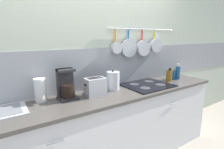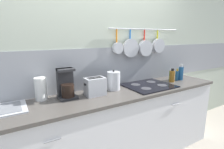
% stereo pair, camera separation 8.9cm
% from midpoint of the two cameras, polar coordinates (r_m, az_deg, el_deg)
% --- Properties ---
extents(wall_back, '(7.20, 0.15, 2.60)m').
position_cam_midpoint_polar(wall_back, '(2.23, -2.85, 4.73)').
color(wall_back, '#B2BCA8').
rests_on(wall_back, ground_plane).
extents(cabinet_base, '(3.03, 0.56, 0.90)m').
position_cam_midpoint_polar(cabinet_base, '(2.23, 1.52, -18.03)').
color(cabinet_base, silver).
rests_on(cabinet_base, ground_plane).
extents(countertop, '(3.07, 0.58, 0.03)m').
position_cam_midpoint_polar(countertop, '(2.03, 1.59, -6.63)').
color(countertop, '#4C4742').
rests_on(countertop, cabinet_base).
extents(paper_towel_roll, '(0.12, 0.12, 0.24)m').
position_cam_midpoint_polar(paper_towel_roll, '(1.92, -21.03, -4.41)').
color(paper_towel_roll, white).
rests_on(paper_towel_roll, countertop).
extents(coffee_maker, '(0.19, 0.18, 0.32)m').
position_cam_midpoint_polar(coffee_maker, '(1.90, -13.39, -3.65)').
color(coffee_maker, '#262628').
rests_on(coffee_maker, countertop).
extents(toaster, '(0.24, 0.15, 0.20)m').
position_cam_midpoint_polar(toaster, '(1.95, -4.24, -3.91)').
color(toaster, '#B7BABF').
rests_on(toaster, countertop).
extents(kettle, '(0.16, 0.16, 0.25)m').
position_cam_midpoint_polar(kettle, '(2.14, 1.69, -2.04)').
color(kettle, '#B7BABF').
rests_on(kettle, countertop).
extents(cooktop, '(0.61, 0.52, 0.01)m').
position_cam_midpoint_polar(cooktop, '(2.38, 12.94, -3.51)').
color(cooktop, black).
rests_on(cooktop, countertop).
extents(bottle_dish_soap, '(0.07, 0.07, 0.19)m').
position_cam_midpoint_polar(bottle_dish_soap, '(2.66, 19.96, -0.46)').
color(bottle_dish_soap, '#8C5919').
rests_on(bottle_dish_soap, countertop).
extents(bottle_hot_sauce, '(0.05, 0.05, 0.17)m').
position_cam_midpoint_polar(bottle_hot_sauce, '(2.78, 19.53, -0.15)').
color(bottle_hot_sauce, '#4C721E').
rests_on(bottle_hot_sauce, countertop).
extents(bottle_sesame_oil, '(0.05, 0.05, 0.17)m').
position_cam_midpoint_polar(bottle_sesame_oil, '(2.79, 21.31, -0.24)').
color(bottle_sesame_oil, navy).
rests_on(bottle_sesame_oil, countertop).
extents(bottle_vinegar, '(0.07, 0.07, 0.24)m').
position_cam_midpoint_polar(bottle_vinegar, '(2.83, 22.41, 0.47)').
color(bottle_vinegar, navy).
rests_on(bottle_vinegar, countertop).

